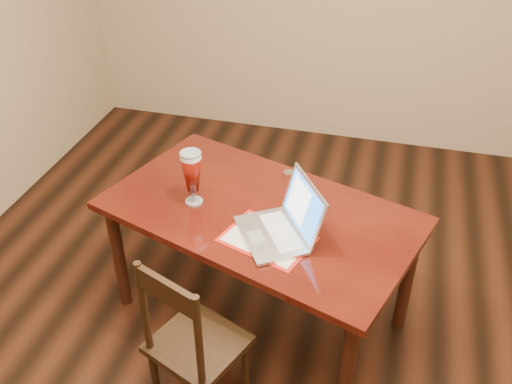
# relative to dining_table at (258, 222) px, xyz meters

# --- Properties ---
(ground) EXTENTS (5.00, 5.00, 0.00)m
(ground) POSITION_rel_dining_table_xyz_m (0.30, -0.36, -0.64)
(ground) COLOR black
(ground) RESTS_ON ground
(room_shell) EXTENTS (4.51, 5.01, 2.71)m
(room_shell) POSITION_rel_dining_table_xyz_m (0.30, -0.36, 1.12)
(room_shell) COLOR tan
(room_shell) RESTS_ON ground
(dining_table) EXTENTS (1.71, 1.29, 1.00)m
(dining_table) POSITION_rel_dining_table_xyz_m (0.00, 0.00, 0.00)
(dining_table) COLOR #461109
(dining_table) RESTS_ON ground
(dining_chair) EXTENTS (0.48, 0.47, 0.89)m
(dining_chair) POSITION_rel_dining_table_xyz_m (-0.13, -0.63, -0.22)
(dining_chair) COLOR black
(dining_chair) RESTS_ON ground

